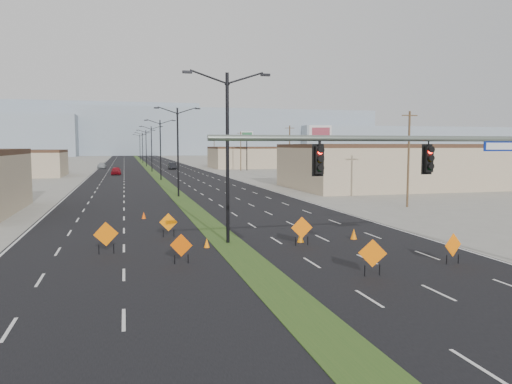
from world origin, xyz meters
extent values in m
plane|color=gray|center=(0.00, 0.00, 0.00)|extent=(600.00, 600.00, 0.00)
cube|color=black|center=(0.00, 100.00, 0.00)|extent=(25.00, 400.00, 0.02)
cube|color=#2A4E1B|center=(0.00, 100.00, 0.00)|extent=(2.00, 400.00, 0.04)
cube|color=tan|center=(34.00, 45.00, 2.75)|extent=(36.00, 18.00, 5.50)
cube|color=tan|center=(38.00, 110.00, 2.50)|extent=(44.00, 16.00, 5.00)
cube|color=#8898A9|center=(40.00, 300.00, 14.00)|extent=(220.00, 50.00, 28.00)
cube|color=#8898A9|center=(180.00, 290.00, 9.00)|extent=(160.00, 50.00, 18.00)
cube|color=#8898A9|center=(-30.00, 320.00, 16.00)|extent=(140.00, 50.00, 32.00)
cylinder|color=slate|center=(5.20, 2.00, 6.10)|extent=(16.00, 0.24, 0.24)
cube|color=navy|center=(10.40, 1.98, 5.78)|extent=(1.90, 0.04, 0.45)
cube|color=black|center=(1.70, 2.00, 5.22)|extent=(0.50, 0.28, 1.30)
sphere|color=#FF0C05|center=(1.70, 1.84, 5.57)|extent=(0.22, 0.22, 0.22)
cube|color=black|center=(6.70, 2.00, 5.22)|extent=(0.50, 0.28, 1.30)
sphere|color=#FF0C05|center=(6.70, 1.84, 5.57)|extent=(0.22, 0.22, 0.22)
cylinder|color=black|center=(0.00, 12.00, 5.00)|extent=(0.20, 0.20, 10.00)
cube|color=black|center=(-2.30, 12.00, 9.95)|extent=(0.55, 0.24, 0.14)
cube|color=black|center=(2.30, 12.00, 9.95)|extent=(0.55, 0.24, 0.14)
cylinder|color=black|center=(0.00, 40.00, 5.00)|extent=(0.20, 0.20, 10.00)
cube|color=black|center=(-2.30, 40.00, 9.95)|extent=(0.55, 0.24, 0.14)
cube|color=black|center=(2.30, 40.00, 9.95)|extent=(0.55, 0.24, 0.14)
cylinder|color=black|center=(0.00, 68.00, 5.00)|extent=(0.20, 0.20, 10.00)
cube|color=black|center=(-2.30, 68.00, 9.95)|extent=(0.55, 0.24, 0.14)
cube|color=black|center=(2.30, 68.00, 9.95)|extent=(0.55, 0.24, 0.14)
cylinder|color=black|center=(0.00, 96.00, 5.00)|extent=(0.20, 0.20, 10.00)
cube|color=black|center=(-2.30, 96.00, 9.95)|extent=(0.55, 0.24, 0.14)
cube|color=black|center=(2.30, 96.00, 9.95)|extent=(0.55, 0.24, 0.14)
cylinder|color=black|center=(0.00, 124.00, 5.00)|extent=(0.20, 0.20, 10.00)
cube|color=black|center=(-2.30, 124.00, 9.95)|extent=(0.55, 0.24, 0.14)
cube|color=black|center=(2.30, 124.00, 9.95)|extent=(0.55, 0.24, 0.14)
cylinder|color=black|center=(0.00, 152.00, 5.00)|extent=(0.20, 0.20, 10.00)
cube|color=black|center=(-2.30, 152.00, 9.95)|extent=(0.55, 0.24, 0.14)
cube|color=black|center=(2.30, 152.00, 9.95)|extent=(0.55, 0.24, 0.14)
cylinder|color=black|center=(0.00, 180.00, 5.00)|extent=(0.20, 0.20, 10.00)
cube|color=black|center=(-2.30, 180.00, 9.95)|extent=(0.55, 0.24, 0.14)
cube|color=black|center=(2.30, 180.00, 9.95)|extent=(0.55, 0.24, 0.14)
cylinder|color=#4C3823|center=(20.00, 25.00, 4.50)|extent=(0.20, 0.20, 9.00)
cube|color=#4C3823|center=(20.00, 25.00, 8.60)|extent=(1.60, 0.10, 0.10)
cylinder|color=#4C3823|center=(20.00, 60.00, 4.50)|extent=(0.20, 0.20, 9.00)
cube|color=#4C3823|center=(20.00, 60.00, 8.60)|extent=(1.60, 0.10, 0.10)
cylinder|color=#4C3823|center=(20.00, 95.00, 4.50)|extent=(0.20, 0.20, 9.00)
cube|color=#4C3823|center=(20.00, 95.00, 8.60)|extent=(1.60, 0.10, 0.10)
cylinder|color=#4C3823|center=(20.00, 130.00, 4.50)|extent=(0.20, 0.20, 9.00)
cube|color=#4C3823|center=(20.00, 130.00, 8.60)|extent=(1.60, 0.10, 0.10)
imported|color=maroon|center=(-7.53, 85.90, 0.79)|extent=(1.99, 4.70, 1.59)
imported|color=black|center=(5.41, 105.98, 0.79)|extent=(1.70, 4.82, 1.59)
imported|color=#A1A6AA|center=(-11.50, 116.21, 0.70)|extent=(2.33, 4.98, 1.40)
cube|color=#E26404|center=(-6.90, 10.72, 1.10)|extent=(1.29, 0.36, 1.32)
cylinder|color=black|center=(-7.29, 10.72, 0.27)|extent=(0.05, 0.05, 0.55)
cylinder|color=black|center=(-6.52, 10.72, 0.27)|extent=(0.05, 0.05, 0.55)
cube|color=#DD5204|center=(-3.26, 7.47, 0.94)|extent=(1.06, 0.46, 1.13)
cylinder|color=black|center=(-3.58, 7.47, 0.23)|extent=(0.05, 0.05, 0.47)
cylinder|color=black|center=(-2.93, 7.47, 0.23)|extent=(0.05, 0.05, 0.47)
cube|color=orange|center=(-3.24, 14.96, 0.96)|extent=(1.13, 0.30, 1.15)
cylinder|color=black|center=(-3.58, 14.96, 0.24)|extent=(0.05, 0.05, 0.48)
cylinder|color=black|center=(-2.91, 14.96, 0.24)|extent=(0.05, 0.05, 0.48)
cube|color=orange|center=(4.02, 10.24, 1.06)|extent=(1.27, 0.14, 1.27)
cylinder|color=black|center=(3.65, 10.24, 0.26)|extent=(0.05, 0.05, 0.53)
cylinder|color=black|center=(4.39, 10.24, 0.26)|extent=(0.05, 0.05, 0.53)
cube|color=orange|center=(4.71, 3.00, 1.04)|extent=(1.17, 0.52, 1.26)
cylinder|color=black|center=(4.35, 3.00, 0.26)|extent=(0.05, 0.05, 0.52)
cylinder|color=black|center=(5.08, 3.00, 0.26)|extent=(0.05, 0.05, 0.52)
cube|color=#FF6D05|center=(9.60, 4.04, 0.96)|extent=(1.12, 0.35, 1.15)
cylinder|color=black|center=(9.27, 4.04, 0.24)|extent=(0.05, 0.05, 0.48)
cylinder|color=black|center=(9.94, 4.04, 0.24)|extent=(0.05, 0.05, 0.48)
cone|color=orange|center=(-1.43, 11.01, 0.28)|extent=(0.41, 0.41, 0.56)
cone|color=orange|center=(4.26, 11.14, 0.34)|extent=(0.53, 0.53, 0.68)
cone|color=orange|center=(7.80, 11.23, 0.34)|extent=(0.54, 0.54, 0.68)
cone|color=#FC5305|center=(-4.47, 23.46, 0.28)|extent=(0.44, 0.44, 0.56)
cylinder|color=black|center=(17.23, 40.15, 3.40)|extent=(0.24, 0.24, 6.81)
cube|color=white|center=(17.23, 40.15, 7.35)|extent=(2.68, 1.07, 1.79)
cube|color=#993344|center=(17.23, 39.95, 7.35)|extent=(2.08, 0.64, 1.25)
cylinder|color=black|center=(21.84, 96.66, 3.77)|extent=(0.24, 0.24, 7.55)
cube|color=white|center=(21.84, 96.66, 8.15)|extent=(2.89, 1.44, 1.99)
cube|color=#2C7045|center=(21.84, 96.46, 8.15)|extent=(2.23, 0.94, 1.39)
camera|label=1|loc=(-5.85, -16.73, 5.81)|focal=35.00mm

